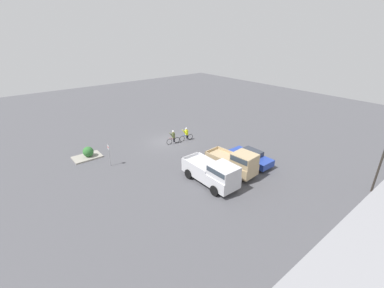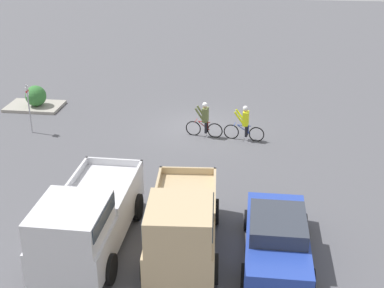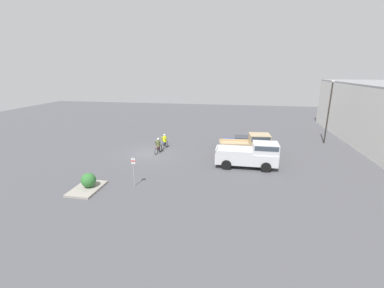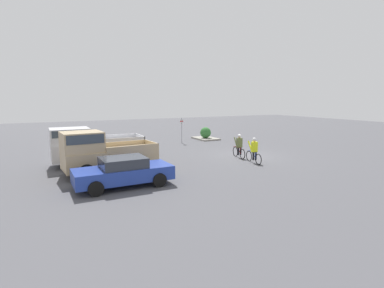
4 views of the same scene
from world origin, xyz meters
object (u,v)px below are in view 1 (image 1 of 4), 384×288
Objects in this scene: pickup_truck_0 at (235,162)px; cyclist_1 at (186,134)px; shrub at (88,152)px; sedan_0 at (250,157)px; fire_lane_sign at (109,153)px; pickup_truck_1 at (213,173)px; cyclist_0 at (173,137)px.

pickup_truck_0 reaches higher than cyclist_1.
shrub is (10.89, -2.74, -0.12)m from cyclist_1.
cyclist_1 is (1.30, -8.75, 0.10)m from sedan_0.
cyclist_1 is at bearing -81.55° from sedan_0.
pickup_truck_0 is at bearing 9.17° from sedan_0.
fire_lane_sign is at bearing 2.35° from cyclist_1.
pickup_truck_1 is at bearing 2.26° from pickup_truck_0.
fire_lane_sign reaches higher than shrub.
fire_lane_sign is (8.38, -8.79, 0.19)m from pickup_truck_0.
pickup_truck_1 is at bearing 5.68° from sedan_0.
cyclist_0 is at bearing -70.73° from sedan_0.
shrub is (6.59, -12.05, -0.52)m from pickup_truck_1.
pickup_truck_1 reaches higher than cyclist_0.
pickup_truck_0 reaches higher than cyclist_0.
fire_lane_sign is at bearing 108.38° from shrub.
sedan_0 is 8.85m from cyclist_1.
fire_lane_sign is at bearing -36.83° from sedan_0.
pickup_truck_1 is at bearing 65.19° from cyclist_1.
pickup_truck_0 is 2.75× the size of cyclist_1.
pickup_truck_1 is 9.81m from cyclist_0.
pickup_truck_1 reaches higher than sedan_0.
pickup_truck_0 is 12.15m from fire_lane_sign.
pickup_truck_1 reaches higher than shrub.
cyclist_0 reaches higher than cyclist_1.
pickup_truck_0 is 4.70× the size of shrub.
sedan_0 is 0.89× the size of pickup_truck_0.
fire_lane_sign is at bearing -46.37° from pickup_truck_0.
cyclist_0 is (3.12, -8.92, 0.10)m from sedan_0.
shrub is at bearing -43.31° from sedan_0.
cyclist_0 reaches higher than sedan_0.
cyclist_0 is 8.07m from fire_lane_sign.
pickup_truck_0 is 0.92× the size of pickup_truck_1.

